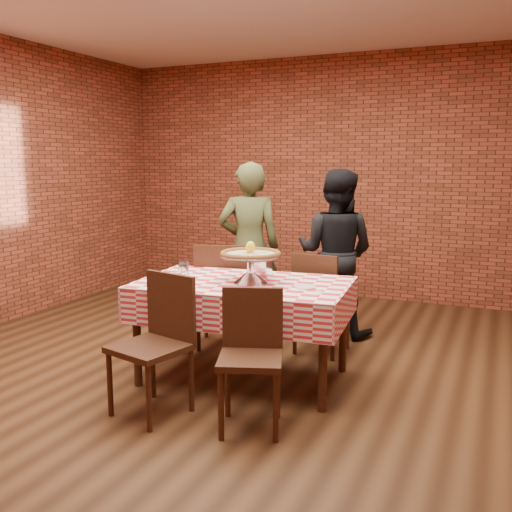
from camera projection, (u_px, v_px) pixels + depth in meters
name	position (u px, v px, depth m)	size (l,w,h in m)	color
ground	(221.00, 375.00, 4.41)	(6.00, 6.00, 0.00)	black
back_wall	(333.00, 178.00, 6.88)	(5.50, 5.50, 0.00)	maroon
table	(243.00, 331.00, 4.30)	(1.55, 0.93, 0.75)	#432112
tablecloth	(243.00, 299.00, 4.26)	(1.58, 0.96, 0.27)	red
pizza_stand	(251.00, 269.00, 4.20)	(0.46, 0.46, 0.20)	silver
pizza	(251.00, 255.00, 4.18)	(0.45, 0.45, 0.03)	beige
lemon	(251.00, 247.00, 4.17)	(0.07, 0.07, 0.09)	yellow
water_glass_left	(183.00, 274.00, 4.22)	(0.08, 0.08, 0.12)	white
water_glass_right	(184.00, 268.00, 4.45)	(0.08, 0.08, 0.12)	white
side_plate	(305.00, 287.00, 4.03)	(0.16, 0.16, 0.01)	white
sweetener_packet_a	(320.00, 293.00, 3.87)	(0.05, 0.04, 0.01)	white
sweetener_packet_b	(319.00, 292.00, 3.90)	(0.05, 0.04, 0.01)	white
condiment_caddy	(263.00, 266.00, 4.46)	(0.11, 0.09, 0.16)	silver
chair_near_left	(150.00, 347.00, 3.68)	(0.43, 0.43, 0.91)	#432112
chair_near_right	(250.00, 362.00, 3.47)	(0.39, 0.39, 0.86)	#432112
chair_far_left	(224.00, 294.00, 5.09)	(0.46, 0.46, 0.94)	#432112
chair_far_right	(322.00, 302.00, 4.90)	(0.41, 0.41, 0.89)	#432112
diner_olive	(249.00, 247.00, 5.53)	(0.60, 0.39, 1.65)	#474C2A
diner_black	(336.00, 253.00, 5.38)	(0.77, 0.60, 1.58)	black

